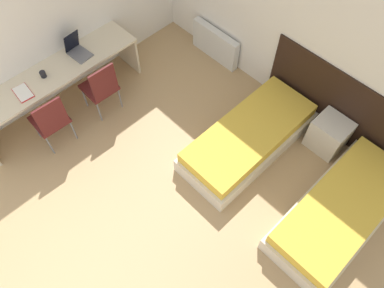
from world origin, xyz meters
name	(u,v)px	position (x,y,z in m)	size (l,w,h in m)	color
ground_plane	(53,283)	(0.00, 0.00, 0.00)	(20.00, 20.00, 0.00)	tan
wall_back	(297,25)	(0.00, 4.16, 1.35)	(5.83, 0.05, 2.70)	white
wall_left	(53,10)	(-2.44, 2.07, 1.35)	(0.05, 5.13, 2.70)	white
headboard_panel	(346,112)	(1.08, 4.12, 0.56)	(2.49, 0.03, 1.11)	black
bed_near_window	(249,138)	(0.32, 3.07, 0.21)	(0.88, 2.04, 0.42)	beige
bed_near_door	(340,211)	(1.83, 3.07, 0.21)	(0.88, 2.04, 0.42)	beige
nightstand	(329,134)	(1.08, 3.88, 0.26)	(0.47, 0.42, 0.52)	beige
radiator	(215,44)	(-1.27, 4.04, 0.27)	(0.93, 0.12, 0.54)	silver
desk	(55,79)	(-2.12, 1.62, 0.59)	(0.60, 2.56, 0.73)	beige
chair_near_laptop	(101,86)	(-1.62, 2.04, 0.52)	(0.45, 0.45, 0.95)	#511919
chair_near_notebook	(50,119)	(-1.62, 1.20, 0.52)	(0.45, 0.45, 0.95)	#511919
laptop	(77,50)	(-2.18, 2.10, 0.80)	(0.36, 0.27, 0.34)	slate
open_notebook	(23,93)	(-2.07, 1.14, 0.74)	(0.33, 0.22, 0.02)	#B21E1E
mug	(43,74)	(-2.13, 1.50, 0.77)	(0.08, 0.08, 0.09)	black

